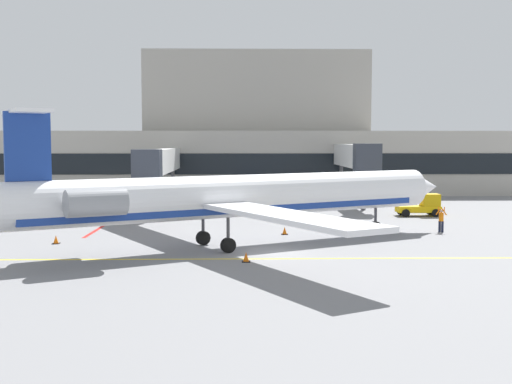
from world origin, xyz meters
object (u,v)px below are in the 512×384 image
at_px(fuel_tank, 67,195).
at_px(marshaller, 441,219).
at_px(pushback_tractor, 257,197).
at_px(baggage_tug, 423,206).
at_px(regional_jet, 229,197).

distance_m(fuel_tank, marshaller, 36.80).
xyz_separation_m(pushback_tractor, fuel_tank, (-18.98, -1.56, 0.35)).
bearing_deg(baggage_tug, pushback_tractor, 147.24).
relative_size(baggage_tug, pushback_tractor, 0.85).
height_order(baggage_tug, fuel_tank, fuel_tank).
xyz_separation_m(baggage_tug, marshaller, (-1.51, -10.43, 0.04)).
distance_m(pushback_tractor, fuel_tank, 19.04).
height_order(pushback_tractor, fuel_tank, fuel_tank).
bearing_deg(fuel_tank, marshaller, -29.65).
relative_size(regional_jet, marshaller, 17.10).
relative_size(fuel_tank, marshaller, 3.28).
height_order(baggage_tug, pushback_tractor, baggage_tug).
relative_size(baggage_tug, fuel_tank, 0.63).
xyz_separation_m(pushback_tractor, marshaller, (13.00, -19.76, 0.03)).
relative_size(pushback_tractor, marshaller, 2.41).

